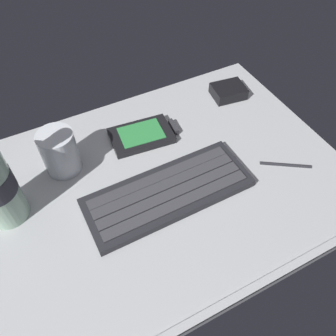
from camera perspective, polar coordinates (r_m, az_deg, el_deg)
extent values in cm
cube|color=#B7BABC|center=(63.38, 0.00, -2.30)|extent=(64.00, 48.00, 2.00)
cube|color=#B7BABC|center=(53.26, 12.37, -19.42)|extent=(64.00, 1.20, 0.80)
cube|color=#232328|center=(59.91, 0.01, -4.03)|extent=(29.10, 11.27, 1.40)
cube|color=#3D3D42|center=(60.99, -1.44, -1.33)|extent=(26.70, 2.25, 0.30)
cube|color=#3D3D42|center=(59.79, -0.48, -2.80)|extent=(26.70, 2.25, 0.30)
cube|color=#3D3D42|center=(58.65, 0.52, -4.32)|extent=(26.70, 2.25, 0.30)
cube|color=#3D3D42|center=(57.58, 1.56, -5.90)|extent=(26.70, 2.25, 0.30)
cube|color=black|center=(69.13, -4.04, 5.49)|extent=(12.72, 8.80, 1.40)
cube|color=green|center=(68.60, -4.07, 5.93)|extent=(8.97, 6.77, 0.10)
cube|color=#333338|center=(70.64, 0.91, 6.84)|extent=(1.19, 3.86, 1.12)
cylinder|color=silver|center=(63.89, -17.40, 2.50)|extent=(6.40, 6.40, 8.50)
cylinder|color=orange|center=(64.60, -17.20, 1.92)|extent=(5.50, 5.50, 6.12)
cube|color=black|center=(79.53, 9.92, 12.35)|extent=(7.71, 6.52, 2.40)
cylinder|color=#26262B|center=(67.95, 18.85, 0.65)|extent=(8.34, 5.77, 0.70)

